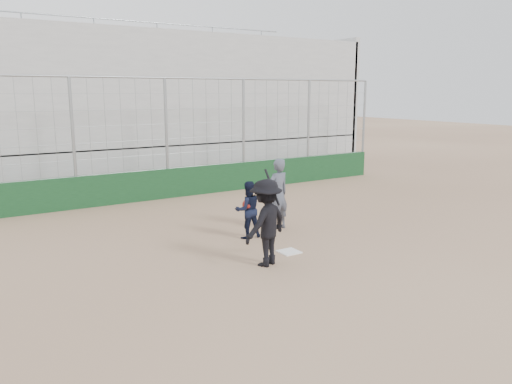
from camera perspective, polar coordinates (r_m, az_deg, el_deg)
ground at (r=11.36m, az=3.80°, el=-6.89°), size 90.00×90.00×0.00m
home_plate at (r=11.35m, az=3.80°, el=-6.83°), size 0.44×0.44×0.02m
backstop at (r=17.14m, az=-10.06°, el=2.51°), size 18.10×0.25×4.04m
bleachers at (r=21.62m, az=-15.32°, el=9.34°), size 20.25×6.70×6.98m
batter_at_plate at (r=10.29m, az=1.14°, el=-3.51°), size 1.34×1.04×1.96m
catcher_crouched at (r=12.27m, az=-0.92°, el=-3.08°), size 0.73×0.59×0.99m
umpire at (r=13.03m, az=2.49°, el=-0.64°), size 0.74×0.55×1.68m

